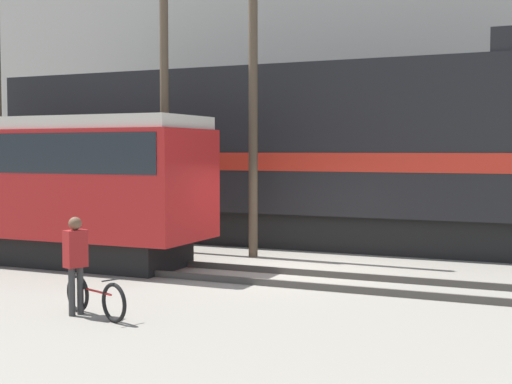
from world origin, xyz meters
The scene contains 10 objects.
ground_plane centered at (0.00, 0.00, 0.00)m, with size 120.00×120.00×0.00m, color gray.
track_near centered at (0.00, -1.09, 0.07)m, with size 60.00×1.50×0.14m.
track_far centered at (0.00, 4.54, 0.07)m, with size 60.00×1.51×0.14m.
building_backdrop centered at (0.00, 13.21, 5.31)m, with size 39.67×6.00×10.62m.
freight_locomotive centered at (-1.96, 4.54, 2.68)m, with size 18.03×3.04×5.72m.
streetcar centered at (-6.70, -1.09, 2.02)m, with size 9.65×2.54×3.54m.
bicycle centered at (-1.33, -5.45, 0.33)m, with size 1.64×0.73×0.71m.
person centered at (-1.72, -5.46, 1.00)m, with size 0.33×0.41×1.65m.
utility_pole_center centered at (-4.35, 1.73, 4.72)m, with size 0.23×0.23×9.44m.
utility_pole_right centered at (-1.71, 1.73, 4.72)m, with size 0.23×0.23×9.44m.
Camera 1 is at (5.82, -14.98, 2.75)m, focal length 50.00 mm.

